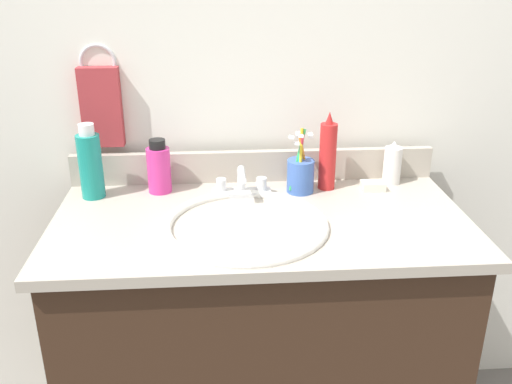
{
  "coord_description": "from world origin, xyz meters",
  "views": [
    {
      "loc": [
        -0.1,
        -1.27,
        1.38
      ],
      "look_at": [
        -0.01,
        0.0,
        0.85
      ],
      "focal_mm": 39.5,
      "sensor_mm": 36.0,
      "label": 1
    }
  ],
  "objects_px": {
    "bottle_spray_red": "(328,155)",
    "cup_blue_plastic": "(300,174)",
    "bottle_mouthwash_teal": "(90,164)",
    "soap_bar": "(373,186)",
    "hand_towel": "(101,107)",
    "bottle_soap_pink": "(159,168)",
    "bottle_lotion_white": "(392,164)",
    "faucet": "(242,186)"
  },
  "relations": [
    {
      "from": "hand_towel",
      "to": "faucet",
      "type": "bearing_deg",
      "value": -19.03
    },
    {
      "from": "faucet",
      "to": "cup_blue_plastic",
      "type": "xyz_separation_m",
      "value": [
        0.16,
        0.02,
        0.02
      ]
    },
    {
      "from": "bottle_spray_red",
      "to": "bottle_lotion_white",
      "type": "distance_m",
      "value": 0.2
    },
    {
      "from": "bottle_soap_pink",
      "to": "soap_bar",
      "type": "bearing_deg",
      "value": -3.15
    },
    {
      "from": "bottle_spray_red",
      "to": "cup_blue_plastic",
      "type": "xyz_separation_m",
      "value": [
        -0.08,
        -0.02,
        -0.05
      ]
    },
    {
      "from": "bottle_lotion_white",
      "to": "bottle_mouthwash_teal",
      "type": "xyz_separation_m",
      "value": [
        -0.83,
        -0.04,
        0.04
      ]
    },
    {
      "from": "cup_blue_plastic",
      "to": "soap_bar",
      "type": "distance_m",
      "value": 0.21
    },
    {
      "from": "faucet",
      "to": "bottle_lotion_white",
      "type": "distance_m",
      "value": 0.44
    },
    {
      "from": "faucet",
      "to": "cup_blue_plastic",
      "type": "bearing_deg",
      "value": 5.76
    },
    {
      "from": "hand_towel",
      "to": "bottle_mouthwash_teal",
      "type": "height_order",
      "value": "hand_towel"
    },
    {
      "from": "bottle_lotion_white",
      "to": "soap_bar",
      "type": "height_order",
      "value": "bottle_lotion_white"
    },
    {
      "from": "bottle_spray_red",
      "to": "bottle_lotion_white",
      "type": "relative_size",
      "value": 1.76
    },
    {
      "from": "bottle_spray_red",
      "to": "soap_bar",
      "type": "xyz_separation_m",
      "value": [
        0.13,
        -0.02,
        -0.09
      ]
    },
    {
      "from": "bottle_spray_red",
      "to": "bottle_lotion_white",
      "type": "bearing_deg",
      "value": 7.8
    },
    {
      "from": "hand_towel",
      "to": "bottle_lotion_white",
      "type": "height_order",
      "value": "hand_towel"
    },
    {
      "from": "bottle_mouthwash_teal",
      "to": "soap_bar",
      "type": "bearing_deg",
      "value": -0.63
    },
    {
      "from": "bottle_soap_pink",
      "to": "bottle_mouthwash_teal",
      "type": "height_order",
      "value": "bottle_mouthwash_teal"
    },
    {
      "from": "bottle_spray_red",
      "to": "bottle_mouthwash_teal",
      "type": "xyz_separation_m",
      "value": [
        -0.64,
        -0.01,
        -0.0
      ]
    },
    {
      "from": "faucet",
      "to": "bottle_soap_pink",
      "type": "distance_m",
      "value": 0.23
    },
    {
      "from": "bottle_spray_red",
      "to": "bottle_mouthwash_teal",
      "type": "bearing_deg",
      "value": -178.71
    },
    {
      "from": "bottle_mouthwash_teal",
      "to": "cup_blue_plastic",
      "type": "bearing_deg",
      "value": -0.56
    },
    {
      "from": "bottle_lotion_white",
      "to": "hand_towel",
      "type": "bearing_deg",
      "value": 175.24
    },
    {
      "from": "bottle_spray_red",
      "to": "bottle_mouthwash_teal",
      "type": "height_order",
      "value": "bottle_spray_red"
    },
    {
      "from": "bottle_soap_pink",
      "to": "bottle_spray_red",
      "type": "distance_m",
      "value": 0.47
    },
    {
      "from": "hand_towel",
      "to": "bottle_soap_pink",
      "type": "relative_size",
      "value": 1.47
    },
    {
      "from": "hand_towel",
      "to": "faucet",
      "type": "height_order",
      "value": "hand_towel"
    },
    {
      "from": "bottle_spray_red",
      "to": "bottle_mouthwash_teal",
      "type": "distance_m",
      "value": 0.64
    },
    {
      "from": "bottle_lotion_white",
      "to": "cup_blue_plastic",
      "type": "height_order",
      "value": "cup_blue_plastic"
    },
    {
      "from": "bottle_mouthwash_teal",
      "to": "soap_bar",
      "type": "relative_size",
      "value": 3.18
    },
    {
      "from": "faucet",
      "to": "bottle_lotion_white",
      "type": "relative_size",
      "value": 1.28
    },
    {
      "from": "cup_blue_plastic",
      "to": "soap_bar",
      "type": "relative_size",
      "value": 2.85
    },
    {
      "from": "faucet",
      "to": "soap_bar",
      "type": "height_order",
      "value": "faucet"
    },
    {
      "from": "hand_towel",
      "to": "faucet",
      "type": "distance_m",
      "value": 0.44
    },
    {
      "from": "faucet",
      "to": "bottle_mouthwash_teal",
      "type": "distance_m",
      "value": 0.41
    },
    {
      "from": "bottle_soap_pink",
      "to": "soap_bar",
      "type": "distance_m",
      "value": 0.6
    },
    {
      "from": "soap_bar",
      "to": "faucet",
      "type": "bearing_deg",
      "value": -177.9
    },
    {
      "from": "faucet",
      "to": "bottle_spray_red",
      "type": "bearing_deg",
      "value": 8.6
    },
    {
      "from": "hand_towel",
      "to": "cup_blue_plastic",
      "type": "xyz_separation_m",
      "value": [
        0.54,
        -0.11,
        -0.17
      ]
    },
    {
      "from": "hand_towel",
      "to": "bottle_spray_red",
      "type": "xyz_separation_m",
      "value": [
        0.62,
        -0.09,
        -0.12
      ]
    },
    {
      "from": "hand_towel",
      "to": "soap_bar",
      "type": "height_order",
      "value": "hand_towel"
    },
    {
      "from": "cup_blue_plastic",
      "to": "soap_bar",
      "type": "height_order",
      "value": "cup_blue_plastic"
    },
    {
      "from": "hand_towel",
      "to": "soap_bar",
      "type": "xyz_separation_m",
      "value": [
        0.75,
        -0.12,
        -0.21
      ]
    }
  ]
}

